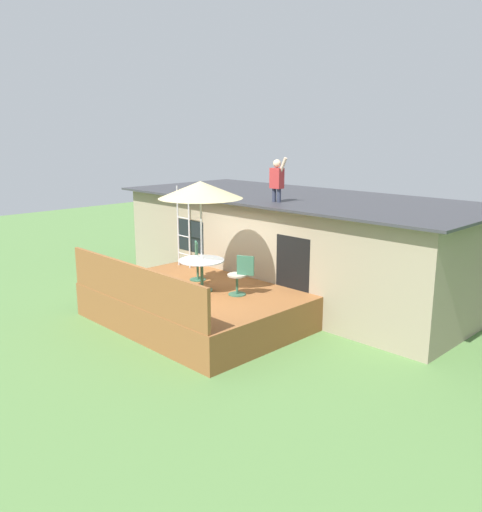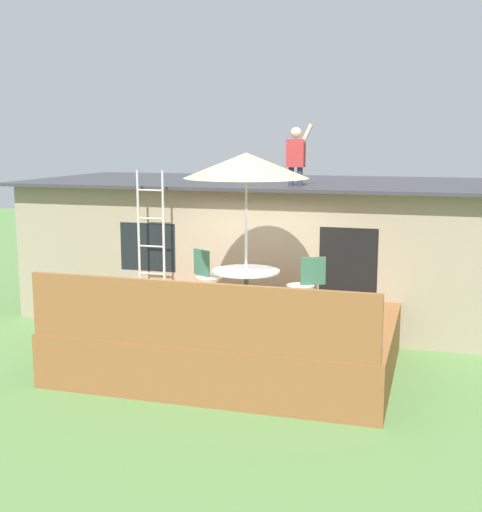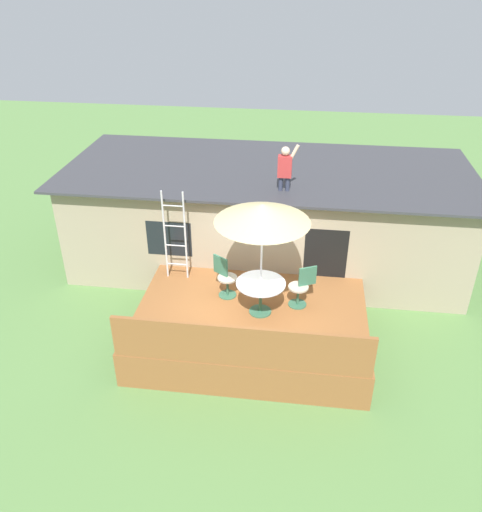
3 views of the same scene
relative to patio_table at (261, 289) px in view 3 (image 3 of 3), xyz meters
The scene contains 10 objects.
ground_plane 1.40m from the patio_table, behind, with size 40.00×40.00×0.00m, color #567F42.
house 3.63m from the patio_table, 93.10° to the left, with size 10.50×4.50×2.70m.
deck 1.01m from the patio_table, behind, with size 4.94×3.60×0.80m, color brown.
deck_railing 1.74m from the patio_table, 96.49° to the right, with size 4.84×0.08×0.90m, color brown.
patio_table is the anchor object (origin of this frame).
patio_umbrella 1.76m from the patio_table, ahead, with size 1.90×1.90×2.54m.
step_ladder 2.44m from the patio_table, 151.21° to the left, with size 0.52×0.04×2.20m.
person_figure 2.96m from the patio_table, 82.24° to the left, with size 0.47×0.20×1.11m.
patio_chair_left 1.04m from the patio_table, 145.97° to the left, with size 0.56×0.46×0.92m.
patio_chair_right 0.95m from the patio_table, 25.59° to the left, with size 0.59×0.44×0.92m.
Camera 3 is at (0.99, -9.08, 7.46)m, focal length 36.54 mm.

